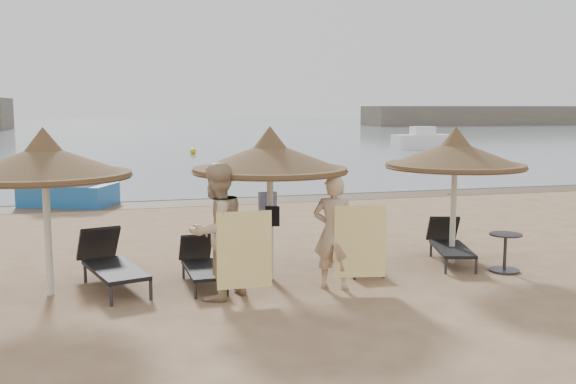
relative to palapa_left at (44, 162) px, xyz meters
name	(u,v)px	position (x,y,z in m)	size (l,w,h in m)	color
ground	(274,285)	(3.46, -0.38, -2.05)	(160.00, 160.00, 0.00)	#9D7D5F
sea	(130,128)	(3.46, 79.62, -2.04)	(200.00, 140.00, 0.03)	slate
wet_sand_strip	(198,202)	(3.46, 9.02, -2.05)	(200.00, 1.60, 0.01)	brown
palapa_left	(44,162)	(0.00, 0.00, 0.00)	(2.60, 2.60, 2.58)	beige
palapa_center	(270,158)	(3.49, -0.01, -0.01)	(2.59, 2.59, 2.57)	beige
palapa_right	(455,155)	(7.00, 0.18, -0.04)	(2.55, 2.55, 2.53)	beige
lounger_far_left	(110,262)	(0.89, 0.25, -1.66)	(1.18, 2.08, 0.89)	#2C2B2E
lounger_near_left	(201,263)	(2.34, 0.07, -1.73)	(0.60, 1.66, 0.73)	#2C2B2E
lounger_near_right	(351,247)	(5.13, 0.49, -1.70)	(0.65, 1.76, 0.78)	#2C2B2E
lounger_far_right	(449,243)	(7.02, 0.32, -1.71)	(1.05, 1.83, 0.78)	#2C2B2E
side_table	(505,254)	(7.58, -0.62, -1.74)	(0.56, 0.56, 0.68)	#2C2B2E
person_left	(217,220)	(2.46, -0.85, -0.86)	(1.10, 0.72, 2.39)	tan
person_right	(334,223)	(4.33, -0.81, -1.00)	(0.97, 0.63, 2.11)	tan
towel_left	(244,250)	(2.81, -1.20, -1.26)	(0.82, 0.02, 1.15)	yellow
towel_right	(360,242)	(4.68, -1.06, -1.27)	(0.80, 0.19, 1.14)	yellow
bag_patterned	(268,203)	(3.49, 0.17, -0.79)	(0.30, 0.10, 0.38)	silver
bag_dark	(272,216)	(3.49, -0.17, -0.96)	(0.24, 0.15, 0.32)	black
pedal_boat	(68,191)	(-0.31, 9.46, -1.62)	(2.92, 2.39, 1.18)	#1B5CA2
buoy_left	(76,159)	(-0.83, 24.59, -1.87)	(0.37, 0.37, 0.37)	gold
buoy_mid	(193,151)	(5.74, 28.97, -1.87)	(0.38, 0.38, 0.38)	gold
buoy_right	(425,156)	(17.77, 22.09, -1.90)	(0.31, 0.31, 0.31)	gold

